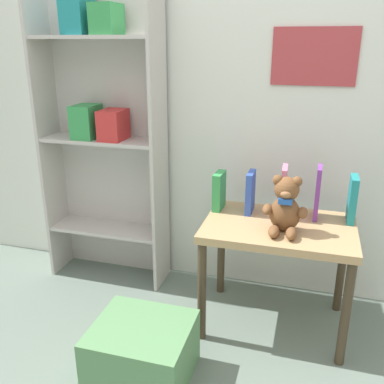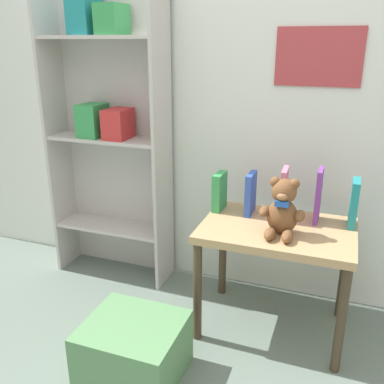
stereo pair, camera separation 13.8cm
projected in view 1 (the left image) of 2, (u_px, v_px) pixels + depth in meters
wall_back at (256, 56)px, 2.10m from camera, size 4.80×0.07×2.50m
bookshelf_side at (104, 122)px, 2.31m from camera, size 0.67×0.23×1.63m
display_table at (278, 239)px, 1.97m from camera, size 0.68×0.47×0.53m
teddy_bear at (285, 207)px, 1.84m from camera, size 0.19×0.18×0.25m
book_standing_green at (219, 191)px, 2.10m from camera, size 0.05×0.12×0.19m
book_standing_blue at (250, 192)px, 2.05m from camera, size 0.03×0.12×0.20m
book_standing_pink at (283, 192)px, 2.01m from camera, size 0.03×0.13×0.24m
book_standing_purple at (318, 193)px, 1.98m from camera, size 0.02×0.12×0.25m
book_standing_teal at (352, 199)px, 1.95m from camera, size 0.03×0.12×0.22m
storage_bin at (142, 352)px, 1.74m from camera, size 0.39×0.35×0.25m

